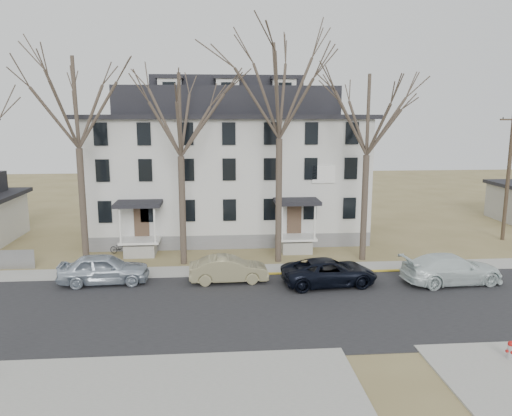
{
  "coord_description": "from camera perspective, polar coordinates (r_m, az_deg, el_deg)",
  "views": [
    {
      "loc": [
        -2.91,
        -20.74,
        9.3
      ],
      "look_at": [
        -0.49,
        9.0,
        3.66
      ],
      "focal_mm": 35.0,
      "sensor_mm": 36.0,
      "label": 1
    }
  ],
  "objects": [
    {
      "name": "utility_pole_far",
      "position": [
        41.04,
        26.88,
        3.4
      ],
      "size": [
        2.0,
        0.28,
        9.5
      ],
      "color": "#3D3023",
      "rests_on": "ground"
    },
    {
      "name": "tree_far_left",
      "position": [
        31.61,
        -19.92,
        11.98
      ],
      "size": [
        8.4,
        8.4,
        13.72
      ],
      "color": "#473B31",
      "rests_on": "ground"
    },
    {
      "name": "tree_mid_left",
      "position": [
        30.62,
        -8.72,
        11.15
      ],
      "size": [
        7.8,
        7.8,
        12.74
      ],
      "color": "#473B31",
      "rests_on": "ground"
    },
    {
      "name": "bicycle_left",
      "position": [
        34.75,
        -15.2,
        -4.52
      ],
      "size": [
        1.6,
        0.9,
        0.79
      ],
      "primitive_type": "imported",
      "rotation": [
        0.0,
        0.0,
        1.31
      ],
      "color": "black",
      "rests_on": "ground"
    },
    {
      "name": "car_navy",
      "position": [
        27.89,
        8.37,
        -7.31
      ],
      "size": [
        5.42,
        2.88,
        1.45
      ],
      "primitive_type": "imported",
      "rotation": [
        0.0,
        0.0,
        1.66
      ],
      "color": "black",
      "rests_on": "ground"
    },
    {
      "name": "car_silver",
      "position": [
        29.03,
        -16.97,
        -6.73
      ],
      "size": [
        4.99,
        2.22,
        1.67
      ],
      "primitive_type": "imported",
      "rotation": [
        0.0,
        0.0,
        1.62
      ],
      "color": "#B2BFCD",
      "rests_on": "ground"
    },
    {
      "name": "fire_hydrant",
      "position": [
        22.06,
        27.05,
        -14.32
      ],
      "size": [
        0.33,
        0.31,
        0.8
      ],
      "color": "#B7B7BA",
      "rests_on": "ground"
    },
    {
      "name": "ground",
      "position": [
        22.92,
        3.14,
        -13.25
      ],
      "size": [
        120.0,
        120.0,
        0.0
      ],
      "primitive_type": "plane",
      "color": "olive",
      "rests_on": "ground"
    },
    {
      "name": "far_sidewalk",
      "position": [
        30.35,
        1.09,
        -7.14
      ],
      "size": [
        120.0,
        2.0,
        0.08
      ],
      "primitive_type": "cube",
      "color": "#A09F97",
      "rests_on": "ground"
    },
    {
      "name": "main_road",
      "position": [
        24.74,
        2.5,
        -11.38
      ],
      "size": [
        120.0,
        10.0,
        0.04
      ],
      "primitive_type": "cube",
      "color": "#27272A",
      "rests_on": "ground"
    },
    {
      "name": "tree_mid_right",
      "position": [
        31.96,
        12.72,
        10.99
      ],
      "size": [
        7.8,
        7.8,
        12.74
      ],
      "color": "#473B31",
      "rests_on": "ground"
    },
    {
      "name": "near_sidewalk_left",
      "position": [
        18.98,
        -20.77,
        -19.38
      ],
      "size": [
        20.0,
        5.0,
        0.08
      ],
      "primitive_type": "cube",
      "color": "#A09F97",
      "rests_on": "ground"
    },
    {
      "name": "boarding_house",
      "position": [
        38.91,
        -3.29,
        4.91
      ],
      "size": [
        20.8,
        12.36,
        12.05
      ],
      "color": "slate",
      "rests_on": "ground"
    },
    {
      "name": "yellow_curb",
      "position": [
        30.4,
        10.76,
        -7.3
      ],
      "size": [
        14.0,
        0.25,
        0.06
      ],
      "primitive_type": "cube",
      "color": "gold",
      "rests_on": "ground"
    },
    {
      "name": "car_white",
      "position": [
        29.88,
        21.45,
        -6.56
      ],
      "size": [
        5.77,
        2.78,
        1.62
      ],
      "primitive_type": "imported",
      "rotation": [
        0.0,
        0.0,
        1.66
      ],
      "color": "silver",
      "rests_on": "ground"
    },
    {
      "name": "tree_center",
      "position": [
        30.84,
        2.73,
        14.01
      ],
      "size": [
        9.0,
        9.0,
        14.7
      ],
      "color": "#473B31",
      "rests_on": "ground"
    },
    {
      "name": "car_tan",
      "position": [
        28.12,
        -3.14,
        -7.07
      ],
      "size": [
        4.43,
        1.67,
        1.45
      ],
      "primitive_type": "imported",
      "rotation": [
        0.0,
        0.0,
        1.6
      ],
      "color": "gray",
      "rests_on": "ground"
    }
  ]
}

